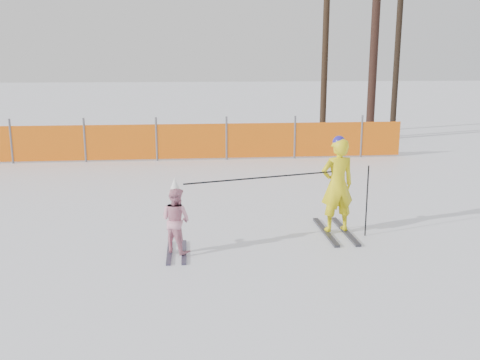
% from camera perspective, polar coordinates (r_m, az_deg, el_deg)
% --- Properties ---
extents(ground, '(120.00, 120.00, 0.00)m').
position_cam_1_polar(ground, '(8.24, 0.34, -7.57)').
color(ground, white).
rests_on(ground, ground).
extents(adult, '(0.62, 1.47, 1.65)m').
position_cam_1_polar(adult, '(8.99, 10.33, -0.58)').
color(adult, black).
rests_on(adult, ground).
extents(child, '(0.61, 1.00, 1.17)m').
position_cam_1_polar(child, '(8.03, -6.87, -4.18)').
color(child, black).
rests_on(child, ground).
extents(ski_poles, '(3.00, 0.68, 1.19)m').
position_cam_1_polar(ski_poles, '(8.50, 6.01, -0.58)').
color(ski_poles, black).
rests_on(ski_poles, ground).
extents(safety_fence, '(17.20, 0.06, 1.25)m').
position_cam_1_polar(safety_fence, '(15.60, -14.28, 3.92)').
color(safety_fence, '#595960').
rests_on(safety_fence, ground).
extents(tree_trunks, '(2.69, 1.89, 6.78)m').
position_cam_1_polar(tree_trunks, '(20.17, 12.97, 13.28)').
color(tree_trunks, black).
rests_on(tree_trunks, ground).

